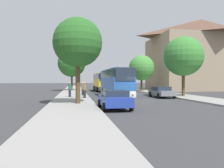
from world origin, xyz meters
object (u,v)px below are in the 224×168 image
Objects in this scene: parked_car_right_near at (162,92)px; tree_right_mid at (183,56)px; bus_front at (115,82)px; parked_car_left_curb at (114,99)px; pedestrian_waiting_far at (70,89)px; pedestrian_walking_back at (83,89)px; tree_left_far at (78,43)px; bus_middle at (102,82)px; tree_right_near at (142,68)px; bus_stop_sign at (78,83)px; tree_left_near at (72,63)px; pedestrian_waiting_near at (85,90)px; parked_car_right_far at (121,86)px.

tree_right_mid is (3.15, 0.51, 4.47)m from parked_car_right_near.
bus_front is 2.60× the size of parked_car_left_curb.
pedestrian_walking_back is at bearing -108.86° from pedestrian_waiting_far.
bus_middle is at bearing 77.75° from tree_left_far.
bus_front is 5.95m from parked_car_right_near.
bus_front is 14.55m from tree_right_near.
bus_stop_sign is 6.54m from tree_left_far.
pedestrian_waiting_far is 18.63m from tree_left_near.
pedestrian_waiting_near is 19.49m from tree_right_near.
tree_left_far is at bearing 129.53° from parked_car_left_curb.
parked_car_left_curb reaches higher than parked_car_right_far.
parked_car_right_far is 10.44m from tree_right_near.
pedestrian_walking_back is 0.24× the size of tree_left_far.
tree_left_near reaches higher than pedestrian_waiting_far.
tree_left_far is (-4.96, -8.80, 3.48)m from bus_front.
tree_left_near reaches higher than parked_car_right_near.
parked_car_right_near is 5.49m from tree_right_mid.
pedestrian_waiting_near reaches higher than parked_car_left_curb.
bus_middle is 8.10m from tree_right_near.
bus_front is at bearing 76.16° from parked_car_right_far.
pedestrian_walking_back is 0.26× the size of tree_right_near.
tree_right_near is (2.01, 14.52, 3.78)m from parked_car_right_near.
pedestrian_waiting_far is 1.02× the size of pedestrian_walking_back.
parked_car_left_curb is at bearing 99.79° from pedestrian_walking_back.
pedestrian_waiting_far reaches higher than parked_car_right_far.
bus_front is 14.62m from bus_middle.
bus_middle is 2.47× the size of parked_car_right_near.
tree_left_near is at bearing -82.10° from pedestrian_walking_back.
pedestrian_waiting_far is at bearing 61.44° from pedestrian_walking_back.
tree_left_far is (-0.79, -10.24, 4.33)m from pedestrian_walking_back.
tree_left_far is 24.44m from tree_right_near.
parked_car_left_curb is 0.54× the size of tree_right_mid.
pedestrian_walking_back is at bearing -136.88° from tree_right_near.
parked_car_right_near is at bearing 50.58° from parked_car_left_curb.
pedestrian_waiting_near is 2.42m from pedestrian_waiting_far.
parked_car_left_curb is 6.15m from tree_left_far.
pedestrian_waiting_near is 4.52m from pedestrian_walking_back.
tree_right_mid is at bearing 6.72° from bus_stop_sign.
pedestrian_waiting_far is 0.24× the size of tree_left_far.
pedestrian_waiting_near is (0.75, 0.24, -0.72)m from bus_stop_sign.
bus_middle is 6.42× the size of pedestrian_walking_back.
bus_middle reaches higher than parked_car_left_curb.
tree_right_near is (12.36, 21.06, -0.85)m from tree_left_far.
pedestrian_waiting_near is 0.25× the size of tree_left_far.
pedestrian_waiting_near is (-4.13, -3.09, -0.81)m from bus_front.
tree_right_mid reaches higher than tree_left_far.
pedestrian_waiting_near is at bearing 92.52° from pedestrian_walking_back.
pedestrian_walking_back is at bearing 81.53° from bus_stop_sign.
parked_car_right_far is 0.57× the size of tree_left_far.
tree_left_far reaches higher than bus_stop_sign.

